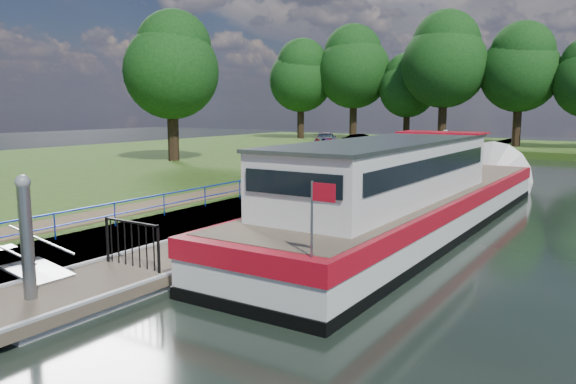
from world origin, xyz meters
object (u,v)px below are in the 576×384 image
Objects in this scene: barge at (419,197)px; car_c at (326,139)px; pontoon at (339,209)px; car_a at (399,143)px; car_b at (362,141)px.

barge is 29.61m from car_c.
pontoon is 6.99× the size of car_c.
pontoon is 8.28× the size of car_a.
car_a is at bearing 146.09° from car_c.
barge is 5.84× the size of car_a.
pontoon is 27.05m from car_c.
car_a is (-6.31, 21.96, 1.27)m from pontoon.
barge reaches higher than pontoon.
barge reaches higher than car_c.
barge is at bearing -11.75° from pontoon.
barge is at bearing 102.24° from car_c.
car_c is (-13.65, 23.32, 1.27)m from pontoon.
barge is 6.18× the size of car_b.
car_a reaches higher than pontoon.
car_b is 3.20m from car_c.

